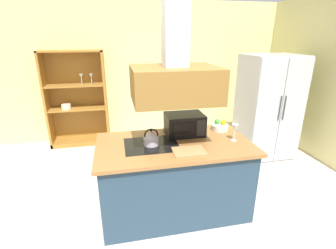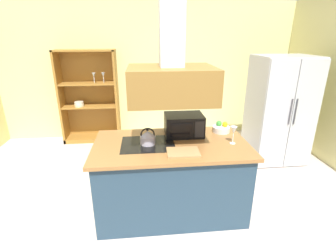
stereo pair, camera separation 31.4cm
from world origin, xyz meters
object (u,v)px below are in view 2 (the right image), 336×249
Objects in this scene: wine_glass_on_counter at (234,131)px; refrigerator at (279,110)px; kettle at (148,137)px; microwave at (184,125)px; cutting_board at (183,152)px; dish_cabinet at (90,102)px; fruit_bowl at (221,128)px.

refrigerator is at bearing 45.47° from wine_glass_on_counter.
microwave reaches higher than kettle.
refrigerator is 2.52m from kettle.
kettle is at bearing 175.10° from wine_glass_on_counter.
microwave is (-1.77, -0.96, 0.15)m from refrigerator.
cutting_board is 0.52m from microwave.
dish_cabinet is 5.32× the size of cutting_board.
refrigerator is at bearing 28.32° from kettle.
microwave is at bearing 27.82° from kettle.
fruit_bowl is (2.04, -2.10, 0.15)m from dish_cabinet.
kettle is at bearing -152.18° from microwave.
microwave is 0.50m from fruit_bowl.
fruit_bowl is (-0.02, 0.37, -0.11)m from wine_glass_on_counter.
fruit_bowl is (-1.27, -0.90, 0.06)m from refrigerator.
wine_glass_on_counter is 0.94× the size of fruit_bowl.
dish_cabinet is 8.78× the size of wine_glass_on_counter.
refrigerator is 9.14× the size of kettle.
dish_cabinet is 2.66m from microwave.
refrigerator is 8.57× the size of wine_glass_on_counter.
wine_glass_on_counter is (0.51, -0.32, 0.02)m from microwave.
kettle is at bearing -162.81° from fruit_bowl.
kettle is 0.94× the size of wine_glass_on_counter.
kettle is at bearing -65.38° from dish_cabinet.
microwave is (0.09, 0.50, 0.12)m from cutting_board.
refrigerator reaches higher than microwave.
fruit_bowl is at bearing 43.77° from cutting_board.
dish_cabinet is 3.03m from cutting_board.
dish_cabinet is 3.23m from wine_glass_on_counter.
microwave is at bearing 80.14° from cutting_board.
cutting_board is (1.46, -2.66, 0.11)m from dish_cabinet.
kettle is 0.42× the size of microwave.
refrigerator reaches higher than wine_glass_on_counter.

